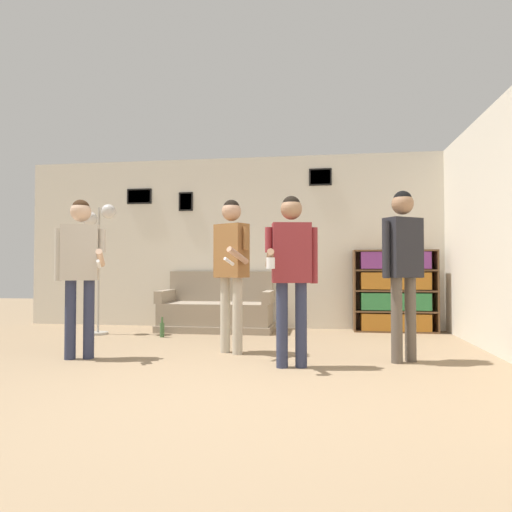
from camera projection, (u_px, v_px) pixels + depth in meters
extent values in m
plane|color=#937A5B|center=(191.00, 403.00, 3.15)|extent=(20.00, 20.00, 0.00)
cube|color=silver|center=(264.00, 242.00, 7.22)|extent=(7.86, 0.06, 2.70)
cube|color=black|center=(139.00, 196.00, 7.48)|extent=(0.42, 0.02, 0.25)
cube|color=beige|center=(139.00, 196.00, 7.48)|extent=(0.37, 0.01, 0.21)
cube|color=black|center=(320.00, 177.00, 7.08)|extent=(0.35, 0.02, 0.26)
cube|color=beige|center=(320.00, 177.00, 7.07)|extent=(0.30, 0.01, 0.22)
cube|color=black|center=(186.00, 202.00, 7.37)|extent=(0.23, 0.02, 0.30)
cube|color=gray|center=(186.00, 202.00, 7.37)|extent=(0.19, 0.01, 0.26)
cube|color=silver|center=(499.00, 229.00, 4.80)|extent=(0.06, 6.45, 2.70)
cube|color=gray|center=(216.00, 327.00, 6.81)|extent=(1.69, 0.80, 0.10)
cube|color=gray|center=(217.00, 313.00, 6.81)|extent=(1.63, 0.74, 0.32)
cube|color=gray|center=(221.00, 286.00, 7.15)|extent=(1.63, 0.14, 0.47)
cube|color=gray|center=(166.00, 296.00, 6.93)|extent=(0.12, 0.74, 0.18)
cube|color=gray|center=(269.00, 297.00, 6.71)|extent=(0.12, 0.74, 0.18)
cube|color=brown|center=(354.00, 291.00, 6.78)|extent=(0.02, 0.30, 1.20)
cube|color=brown|center=(436.00, 291.00, 6.62)|extent=(0.02, 0.30, 1.20)
cube|color=brown|center=(393.00, 290.00, 6.84)|extent=(1.20, 0.01, 1.20)
cube|color=brown|center=(395.00, 331.00, 6.69)|extent=(1.15, 0.30, 0.02)
cube|color=brown|center=(394.00, 251.00, 6.72)|extent=(1.15, 0.30, 0.02)
cube|color=brown|center=(395.00, 311.00, 6.69)|extent=(1.15, 0.30, 0.02)
cube|color=brown|center=(395.00, 291.00, 6.70)|extent=(1.15, 0.30, 0.02)
cube|color=brown|center=(395.00, 270.00, 6.71)|extent=(1.15, 0.30, 0.02)
cube|color=#B77023|center=(395.00, 322.00, 6.68)|extent=(0.99, 0.26, 0.25)
cube|color=#338447|center=(395.00, 301.00, 6.69)|extent=(0.99, 0.26, 0.25)
cube|color=#B77023|center=(395.00, 281.00, 6.70)|extent=(0.99, 0.26, 0.25)
cube|color=#7F3889|center=(395.00, 260.00, 6.71)|extent=(0.99, 0.26, 0.25)
cylinder|color=#ADA89E|center=(98.00, 333.00, 6.44)|extent=(0.28, 0.28, 0.03)
cylinder|color=#ADA89E|center=(99.00, 270.00, 6.47)|extent=(0.03, 0.03, 1.77)
cylinder|color=#ADA89E|center=(104.00, 209.00, 6.48)|extent=(0.02, 0.16, 0.02)
sphere|color=silver|center=(108.00, 211.00, 6.47)|extent=(0.21, 0.21, 0.21)
cylinder|color=#ADA89E|center=(94.00, 217.00, 6.50)|extent=(0.02, 0.16, 0.02)
sphere|color=silver|center=(90.00, 219.00, 6.51)|extent=(0.21, 0.21, 0.21)
cylinder|color=#2D334C|center=(70.00, 320.00, 4.67)|extent=(0.11, 0.11, 0.81)
cylinder|color=#2D334C|center=(89.00, 319.00, 4.71)|extent=(0.11, 0.11, 0.81)
cube|color=#BCB2A3|center=(80.00, 253.00, 4.71)|extent=(0.41, 0.31, 0.57)
sphere|color=#D1A889|center=(81.00, 212.00, 4.72)|extent=(0.21, 0.21, 0.21)
sphere|color=#382314|center=(81.00, 208.00, 4.73)|extent=(0.18, 0.18, 0.18)
cylinder|color=#BCB2A3|center=(102.00, 241.00, 4.76)|extent=(0.07, 0.07, 0.24)
cylinder|color=#D1A889|center=(100.00, 258.00, 4.62)|extent=(0.16, 0.30, 0.18)
cylinder|color=white|center=(99.00, 264.00, 4.49)|extent=(0.08, 0.14, 0.09)
cylinder|color=#BCB2A3|center=(58.00, 255.00, 4.67)|extent=(0.07, 0.07, 0.54)
cylinder|color=#B7AD99|center=(225.00, 315.00, 5.06)|extent=(0.11, 0.11, 0.83)
cylinder|color=#B7AD99|center=(237.00, 316.00, 4.95)|extent=(0.11, 0.11, 0.83)
cube|color=#936033|center=(231.00, 251.00, 5.03)|extent=(0.41, 0.36, 0.59)
sphere|color=tan|center=(231.00, 211.00, 5.04)|extent=(0.21, 0.21, 0.21)
sphere|color=black|center=(231.00, 208.00, 5.04)|extent=(0.18, 0.18, 0.18)
cylinder|color=#936033|center=(246.00, 238.00, 4.89)|extent=(0.07, 0.07, 0.25)
cylinder|color=tan|center=(238.00, 255.00, 4.78)|extent=(0.21, 0.29, 0.19)
cylinder|color=white|center=(229.00, 261.00, 4.67)|extent=(0.10, 0.14, 0.09)
cylinder|color=#936033|center=(217.00, 253.00, 5.16)|extent=(0.07, 0.07, 0.55)
cylinder|color=#2D334C|center=(282.00, 325.00, 4.28)|extent=(0.11, 0.11, 0.80)
cylinder|color=#2D334C|center=(301.00, 325.00, 4.29)|extent=(0.11, 0.11, 0.80)
cube|color=maroon|center=(291.00, 253.00, 4.31)|extent=(0.39, 0.26, 0.56)
sphere|color=#997051|center=(291.00, 209.00, 4.32)|extent=(0.21, 0.21, 0.21)
sphere|color=black|center=(291.00, 205.00, 4.32)|extent=(0.17, 0.17, 0.17)
cylinder|color=maroon|center=(314.00, 255.00, 4.31)|extent=(0.07, 0.07, 0.53)
cylinder|color=maroon|center=(269.00, 240.00, 4.30)|extent=(0.07, 0.07, 0.24)
cylinder|color=#997051|center=(270.00, 259.00, 4.16)|extent=(0.11, 0.30, 0.18)
cylinder|color=white|center=(271.00, 263.00, 4.03)|extent=(0.08, 0.08, 0.10)
cylinder|color=brown|center=(397.00, 320.00, 4.49)|extent=(0.11, 0.11, 0.84)
cylinder|color=brown|center=(410.00, 319.00, 4.57)|extent=(0.11, 0.11, 0.84)
cube|color=#232328|center=(403.00, 248.00, 4.55)|extent=(0.41, 0.37, 0.59)
sphere|color=#997051|center=(403.00, 204.00, 4.56)|extent=(0.22, 0.22, 0.22)
sphere|color=black|center=(403.00, 200.00, 4.56)|extent=(0.18, 0.18, 0.18)
cylinder|color=#232328|center=(419.00, 250.00, 4.64)|extent=(0.07, 0.07, 0.56)
cylinder|color=#232328|center=(386.00, 250.00, 4.45)|extent=(0.07, 0.07, 0.56)
cylinder|color=#3D6638|center=(162.00, 330.00, 6.17)|extent=(0.06, 0.06, 0.19)
cylinder|color=#3D6638|center=(162.00, 320.00, 6.18)|extent=(0.03, 0.03, 0.08)
cylinder|color=white|center=(401.00, 246.00, 6.71)|extent=(0.08, 0.08, 0.10)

